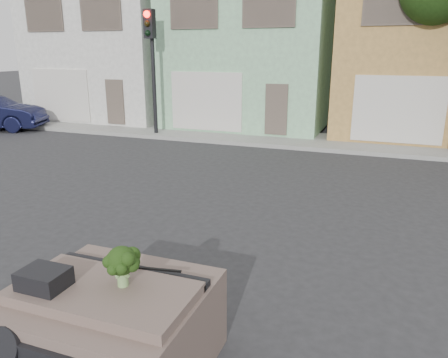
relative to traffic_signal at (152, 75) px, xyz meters
The scene contains 10 objects.
ground_plane 11.79m from the traffic_signal, 55.62° to the right, with size 120.00×120.00×0.00m, color #303033.
sidewalk 7.03m from the traffic_signal, ahead, with size 40.00×3.00×0.15m, color gray.
townhouse_white 6.84m from the traffic_signal, 131.99° to the left, with size 7.20×8.20×7.55m, color silver.
townhouse_mint 5.96m from the traffic_signal, 59.04° to the left, with size 7.20×8.20×7.55m, color #90C799.
townhouse_tan 11.69m from the traffic_signal, 25.46° to the left, with size 7.20×8.20×7.55m, color #B88B48.
traffic_signal is the anchor object (origin of this frame).
car_dashboard 14.23m from the traffic_signal, 62.53° to the right, with size 2.00×1.80×1.12m, color #6D594F.
instrument_hump 14.21m from the traffic_signal, 65.26° to the right, with size 0.48×0.38×0.20m, color black.
wiper_arm 13.96m from the traffic_signal, 60.78° to the right, with size 0.70×0.03×0.02m, color black.
broccoli 14.25m from the traffic_signal, 61.97° to the right, with size 0.37×0.37×0.46m, color black.
Camera 1 is at (2.62, -6.50, 3.51)m, focal length 35.00 mm.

